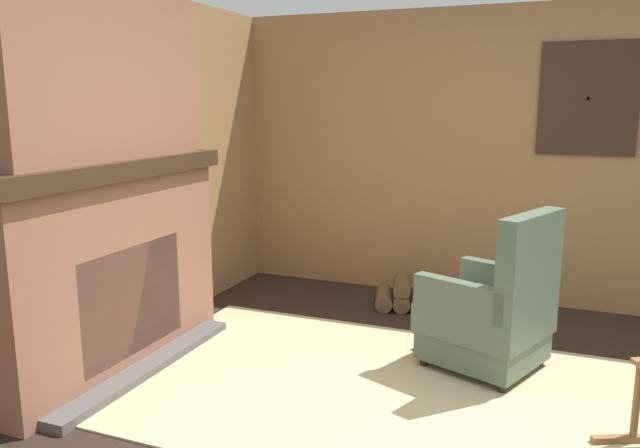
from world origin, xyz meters
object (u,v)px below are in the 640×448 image
object	(u,v)px
storage_case	(139,145)
armchair	(492,314)
firewood_stack	(402,295)
oil_lamp_vase	(41,150)

from	to	relation	value
storage_case	armchair	bearing A→B (deg)	10.98
armchair	storage_case	world-z (taller)	storage_case
firewood_stack	oil_lamp_vase	xyz separation A→B (m)	(-1.45, -2.25, 1.32)
oil_lamp_vase	storage_case	distance (m)	0.83
firewood_stack	oil_lamp_vase	distance (m)	2.98
storage_case	firewood_stack	bearing A→B (deg)	44.38
armchair	firewood_stack	distance (m)	1.31
firewood_stack	storage_case	distance (m)	2.40
armchair	firewood_stack	bearing A→B (deg)	-28.22
armchair	firewood_stack	xyz separation A→B (m)	(-0.83, 0.97, -0.27)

